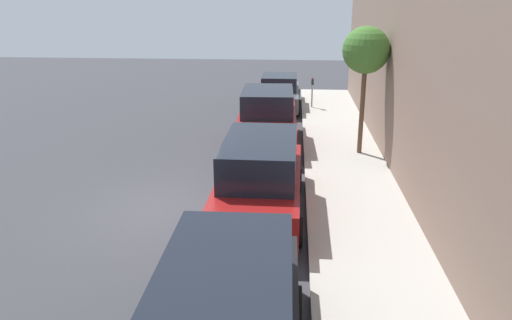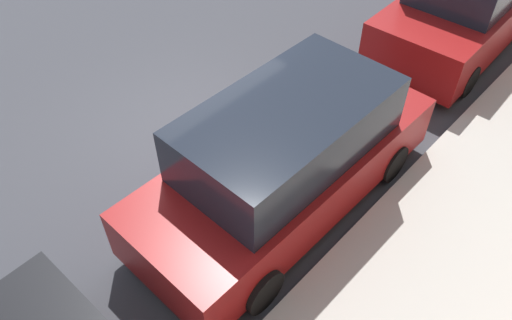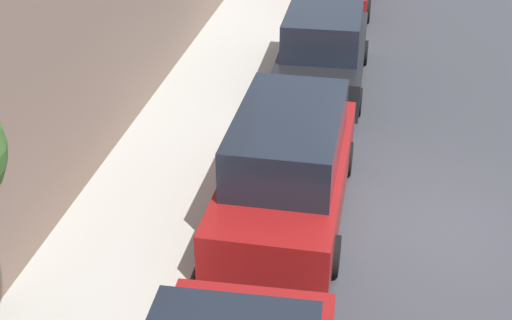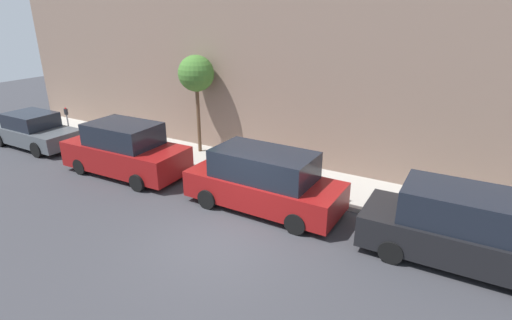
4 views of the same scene
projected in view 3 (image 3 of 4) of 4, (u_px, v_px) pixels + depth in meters
The scene contains 4 objects.
ground_plane at pixel (427, 229), 11.86m from camera, with size 60.00×60.00×0.00m, color #38383D.
sidewalk at pixel (152, 198), 12.56m from camera, with size 2.52×32.00×0.15m.
parked_minivan_second at pixel (323, 48), 16.67m from camera, with size 2.02×4.92×1.90m.
parked_minivan_third at pixel (288, 166), 11.84m from camera, with size 2.02×4.92×1.90m.
Camera 3 is at (1.07, 10.12, 6.83)m, focal length 50.00 mm.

